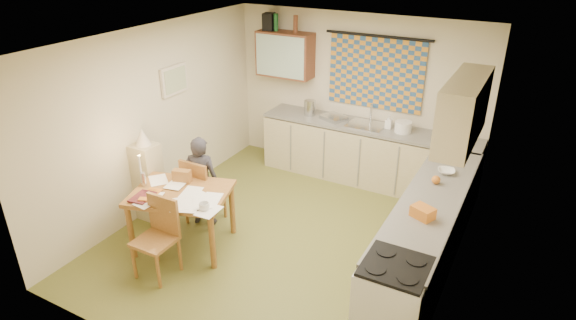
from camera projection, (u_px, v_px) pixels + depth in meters
The scene contains 44 objects.
floor at pixel (286, 237), 6.18m from camera, with size 4.00×4.50×0.02m, color brown.
ceiling at pixel (285, 39), 5.10m from camera, with size 4.00×4.50×0.02m, color white.
wall_back at pixel (356, 96), 7.43m from camera, with size 4.00×0.02×2.50m, color beige.
wall_front at pixel (150, 248), 3.85m from camera, with size 4.00×0.02×2.50m, color beige.
wall_left at pixel (156, 119), 6.51m from camera, with size 0.02×4.50×2.50m, color beige.
wall_right at pixel (463, 187), 4.77m from camera, with size 0.02×4.50×2.50m, color beige.
window_blind at pixel (376, 73), 7.10m from camera, with size 1.45×0.03×1.05m, color navy.
curtain_rod at pixel (378, 36), 6.85m from camera, with size 0.04×0.04×1.60m, color black.
wall_cabinet at pixel (285, 54), 7.55m from camera, with size 0.90×0.34×0.70m, color #5B2D1C.
wall_cabinet_glass at pixel (280, 57), 7.42m from camera, with size 0.84×0.02×0.64m, color #99B2A5.
upper_cabinet_right at pixel (464, 111), 5.03m from camera, with size 0.34×1.30×0.70m, color tan.
framed_print at pixel (174, 80), 6.62m from camera, with size 0.04×0.50×0.40m, color beige.
print_canvas at pixel (176, 80), 6.60m from camera, with size 0.01×0.42×0.32m, color beige.
counter_back at pixel (366, 154), 7.38m from camera, with size 3.30×0.62×0.92m.
counter_right at pixel (427, 234), 5.43m from camera, with size 0.62×2.95×0.92m.
stove at pixel (391, 306), 4.38m from camera, with size 0.60×0.60×0.92m.
sink at pixel (366, 128), 7.22m from camera, with size 0.55×0.45×0.10m, color silver.
tap at pixel (371, 113), 7.28m from camera, with size 0.03×0.03×0.28m, color silver.
dish_rack at pixel (334, 118), 7.41m from camera, with size 0.35×0.30×0.06m, color silver.
kettle at pixel (310, 108), 7.55m from camera, with size 0.18×0.18×0.24m, color silver.
mixing_bowl at pixel (403, 127), 6.92m from camera, with size 0.24×0.24×0.16m, color white.
soap_bottle at pixel (389, 122), 7.05m from camera, with size 0.09×0.10×0.20m, color white.
bowl at pixel (446, 171), 5.76m from camera, with size 0.24×0.24×0.05m, color white.
orange_bag at pixel (423, 212), 4.86m from camera, with size 0.22×0.16×0.12m, color orange.
fruit_orange at pixel (436, 180), 5.51m from camera, with size 0.10×0.10×0.10m, color orange.
speaker at pixel (269, 22), 7.47m from camera, with size 0.16×0.20×0.26m, color black.
bottle_green at pixel (276, 22), 7.42m from camera, with size 0.07×0.07×0.26m, color #195926.
bottle_brown at pixel (296, 24), 7.27m from camera, with size 0.07×0.07×0.26m, color #5B2D1C.
dining_table at pixel (183, 218), 5.87m from camera, with size 1.33×1.15×0.75m.
chair_far at pixel (205, 202), 6.40m from camera, with size 0.43×0.43×0.94m.
chair_near at pixel (158, 252), 5.40m from camera, with size 0.42×0.42×0.92m.
person at pixel (202, 181), 6.23m from camera, with size 0.53×0.43×1.24m, color black.
shelf_stand at pixel (149, 182), 6.39m from camera, with size 0.32×0.30×1.07m, color tan.
lampshade at pixel (142, 137), 6.12m from camera, with size 0.20×0.20×0.22m, color beige.
letter_rack at pixel (182, 176), 5.90m from camera, with size 0.22×0.10×0.16m, color brown.
mug at pixel (204, 207), 5.31m from camera, with size 0.13×0.13×0.09m, color white.
magazine at pixel (135, 196), 5.60m from camera, with size 0.26×0.32×0.03m, color maroon.
book at pixel (145, 192), 5.67m from camera, with size 0.22×0.27×0.02m, color orange.
orange_box at pixel (144, 200), 5.49m from camera, with size 0.12×0.08×0.04m, color orange.
eyeglasses at pixel (182, 206), 5.39m from camera, with size 0.13×0.04×0.02m, color black.
candle_holder at pixel (143, 179), 5.80m from camera, with size 0.06×0.06×0.18m, color silver.
candle at pixel (140, 164), 5.73m from camera, with size 0.02×0.02×0.22m, color white.
candle_flame at pixel (140, 156), 5.65m from camera, with size 0.02×0.02×0.02m, color #FFCC66.
papers at pixel (185, 198), 5.56m from camera, with size 1.30×0.81×0.02m.
Camera 1 is at (2.49, -4.52, 3.54)m, focal length 30.00 mm.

